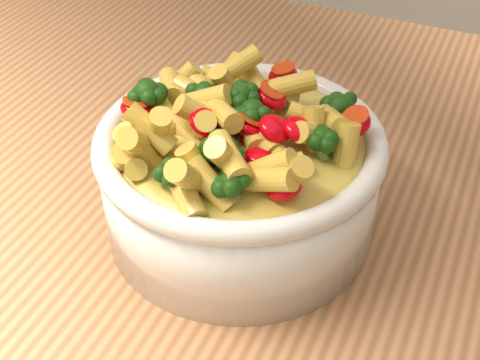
% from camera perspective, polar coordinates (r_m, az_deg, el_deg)
% --- Properties ---
extents(table, '(1.20, 0.80, 0.90)m').
position_cam_1_polar(table, '(0.70, 8.73, -8.51)').
color(table, tan).
rests_on(table, ground).
extents(serving_bowl, '(0.24, 0.24, 0.10)m').
position_cam_1_polar(serving_bowl, '(0.56, 0.00, 0.10)').
color(serving_bowl, silver).
rests_on(serving_bowl, table).
extents(pasta_salad, '(0.19, 0.19, 0.04)m').
position_cam_1_polar(pasta_salad, '(0.53, 0.00, 5.51)').
color(pasta_salad, gold).
rests_on(pasta_salad, serving_bowl).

